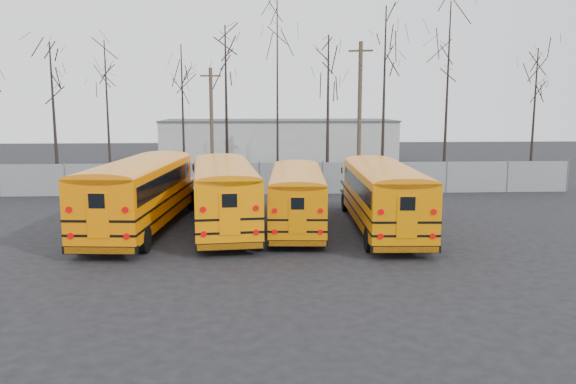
{
  "coord_description": "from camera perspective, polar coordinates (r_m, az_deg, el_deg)",
  "views": [
    {
      "loc": [
        -0.2,
        -23.03,
        5.66
      ],
      "look_at": [
        1.26,
        2.67,
        1.6
      ],
      "focal_mm": 35.0,
      "sensor_mm": 36.0,
      "label": 1
    }
  ],
  "objects": [
    {
      "name": "utility_pole_left",
      "position": [
        39.31,
        -7.77,
        6.68
      ],
      "size": [
        1.44,
        0.25,
        8.08
      ],
      "rotation": [
        0.0,
        0.0,
        -0.07
      ],
      "color": "#483729",
      "rests_on": "ground"
    },
    {
      "name": "tree_2",
      "position": [
        37.83,
        -17.84,
        7.24
      ],
      "size": [
        0.26,
        0.26,
        9.61
      ],
      "primitive_type": "cone",
      "color": "black",
      "rests_on": "ground"
    },
    {
      "name": "tree_7",
      "position": [
        40.59,
        9.72,
        9.54
      ],
      "size": [
        0.26,
        0.26,
        12.32
      ],
      "primitive_type": "cone",
      "color": "black",
      "rests_on": "ground"
    },
    {
      "name": "utility_pole_right",
      "position": [
        43.2,
        7.29,
        8.36
      ],
      "size": [
        1.79,
        0.65,
        10.24
      ],
      "rotation": [
        0.0,
        0.0,
        -0.29
      ],
      "color": "#4B3A2A",
      "rests_on": "ground"
    },
    {
      "name": "bus_c",
      "position": [
        25.5,
        0.9,
        -0.08
      ],
      "size": [
        2.96,
        10.19,
        2.82
      ],
      "rotation": [
        0.0,
        0.0,
        -0.07
      ],
      "color": "black",
      "rests_on": "ground"
    },
    {
      "name": "tree_1",
      "position": [
        39.74,
        -22.67,
        7.0
      ],
      "size": [
        0.26,
        0.26,
        9.55
      ],
      "primitive_type": "cone",
      "color": "black",
      "rests_on": "ground"
    },
    {
      "name": "distant_building",
      "position": [
        55.19,
        -0.97,
        5.15
      ],
      "size": [
        22.0,
        8.0,
        4.0
      ],
      "primitive_type": "cube",
      "color": "#B1B2AD",
      "rests_on": "ground"
    },
    {
      "name": "tree_8",
      "position": [
        41.37,
        15.85,
        9.52
      ],
      "size": [
        0.26,
        0.26,
        12.61
      ],
      "primitive_type": "cone",
      "color": "black",
      "rests_on": "ground"
    },
    {
      "name": "tree_6",
      "position": [
        40.73,
        4.07,
        8.33
      ],
      "size": [
        0.26,
        0.26,
        10.46
      ],
      "primitive_type": "cone",
      "color": "black",
      "rests_on": "ground"
    },
    {
      "name": "ground",
      "position": [
        23.71,
        -2.69,
        -4.85
      ],
      "size": [
        120.0,
        120.0,
        0.0
      ],
      "primitive_type": "plane",
      "color": "black",
      "rests_on": "ground"
    },
    {
      "name": "tree_4",
      "position": [
        40.26,
        -6.29,
        8.71
      ],
      "size": [
        0.26,
        0.26,
        11.04
      ],
      "primitive_type": "cone",
      "color": "black",
      "rests_on": "ground"
    },
    {
      "name": "bus_b",
      "position": [
        25.46,
        -6.53,
        0.27
      ],
      "size": [
        3.65,
        11.39,
        3.14
      ],
      "rotation": [
        0.0,
        0.0,
        0.1
      ],
      "color": "black",
      "rests_on": "ground"
    },
    {
      "name": "fence",
      "position": [
        35.34,
        -2.91,
        1.37
      ],
      "size": [
        40.0,
        0.04,
        2.0
      ],
      "primitive_type": "cube",
      "color": "gray",
      "rests_on": "ground"
    },
    {
      "name": "tree_5",
      "position": [
        37.16,
        -1.09,
        9.9
      ],
      "size": [
        0.26,
        0.26,
        12.54
      ],
      "primitive_type": "cone",
      "color": "black",
      "rests_on": "ground"
    },
    {
      "name": "tree_3",
      "position": [
        39.12,
        -10.62,
        7.53
      ],
      "size": [
        0.26,
        0.26,
        9.57
      ],
      "primitive_type": "cone",
      "color": "black",
      "rests_on": "ground"
    },
    {
      "name": "tree_9",
      "position": [
        42.89,
        23.69,
        6.95
      ],
      "size": [
        0.26,
        0.26,
        9.43
      ],
      "primitive_type": "cone",
      "color": "black",
      "rests_on": "ground"
    },
    {
      "name": "bus_d",
      "position": [
        25.22,
        9.62,
        0.04
      ],
      "size": [
        3.02,
        11.11,
        3.08
      ],
      "rotation": [
        0.0,
        0.0,
        -0.05
      ],
      "color": "black",
      "rests_on": "ground"
    },
    {
      "name": "bus_a",
      "position": [
        25.78,
        -14.79,
        0.33
      ],
      "size": [
        3.7,
        11.91,
        3.28
      ],
      "rotation": [
        0.0,
        0.0,
        -0.09
      ],
      "color": "black",
      "rests_on": "ground"
    }
  ]
}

